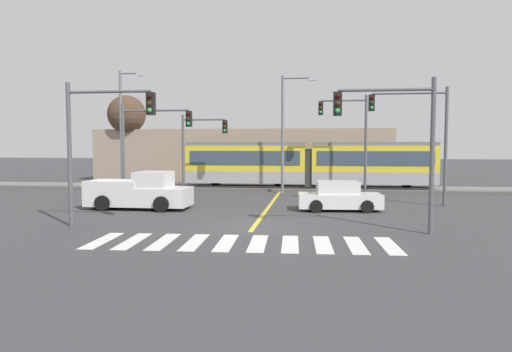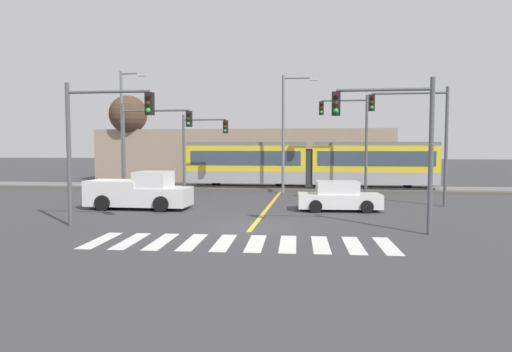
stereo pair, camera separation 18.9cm
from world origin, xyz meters
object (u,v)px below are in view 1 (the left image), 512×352
(traffic_light_near_right, at_px, (397,131))
(traffic_light_far_left, at_px, (199,141))
(sedan_crossing, at_px, (339,197))
(street_lamp_west, at_px, (123,124))
(street_lamp_centre, at_px, (286,126))
(traffic_light_mid_right, at_px, (420,127))
(traffic_light_far_right, at_px, (351,130))
(traffic_light_near_left, at_px, (98,131))
(pickup_truck, at_px, (142,193))
(traffic_light_mid_left, at_px, (147,136))
(light_rail_tram, at_px, (309,163))
(bare_tree_far_west, at_px, (127,115))

(traffic_light_near_right, xyz_separation_m, traffic_light_far_left, (-11.09, 13.50, -0.22))
(sedan_crossing, distance_m, street_lamp_west, 17.23)
(street_lamp_centre, bearing_deg, traffic_light_mid_right, -36.67)
(sedan_crossing, relative_size, traffic_light_far_right, 0.64)
(traffic_light_far_right, height_order, traffic_light_near_left, traffic_light_far_right)
(sedan_crossing, bearing_deg, pickup_truck, -176.05)
(pickup_truck, bearing_deg, street_lamp_west, 118.62)
(traffic_light_near_left, bearing_deg, traffic_light_near_right, 0.20)
(traffic_light_far_left, xyz_separation_m, traffic_light_mid_left, (-1.68, -5.45, 0.22))
(traffic_light_near_left, bearing_deg, street_lamp_centre, 64.43)
(light_rail_tram, height_order, traffic_light_far_right, traffic_light_far_right)
(sedan_crossing, distance_m, traffic_light_near_left, 12.13)
(street_lamp_west, distance_m, street_lamp_centre, 11.65)
(pickup_truck, relative_size, traffic_light_mid_right, 0.83)
(traffic_light_far_right, bearing_deg, traffic_light_mid_right, -57.39)
(pickup_truck, height_order, street_lamp_centre, street_lamp_centre)
(pickup_truck, bearing_deg, traffic_light_far_left, 82.94)
(bare_tree_far_west, bearing_deg, street_lamp_centre, -30.31)
(traffic_light_near_right, height_order, traffic_light_far_right, traffic_light_far_right)
(light_rail_tram, height_order, traffic_light_near_left, traffic_light_near_left)
(traffic_light_far_right, bearing_deg, light_rail_tram, 128.76)
(traffic_light_mid_left, xyz_separation_m, bare_tree_far_west, (-7.61, 15.05, 2.32))
(sedan_crossing, distance_m, traffic_light_near_right, 7.04)
(light_rail_tram, height_order, pickup_truck, light_rail_tram)
(traffic_light_mid_right, bearing_deg, street_lamp_centre, 143.33)
(light_rail_tram, height_order, traffic_light_mid_left, traffic_light_mid_left)
(traffic_light_near_right, bearing_deg, traffic_light_far_left, 129.42)
(pickup_truck, distance_m, traffic_light_mid_left, 4.14)
(traffic_light_near_right, xyz_separation_m, traffic_light_far_right, (-0.66, 13.59, 0.52))
(traffic_light_near_left, bearing_deg, traffic_light_far_right, 50.77)
(sedan_crossing, bearing_deg, traffic_light_near_right, -73.44)
(light_rail_tram, bearing_deg, traffic_light_mid_right, -54.79)
(sedan_crossing, distance_m, traffic_light_mid_left, 11.62)
(traffic_light_near_right, xyz_separation_m, street_lamp_centre, (-5.02, 14.11, 0.82))
(light_rail_tram, xyz_separation_m, sedan_crossing, (1.70, -11.09, -1.35))
(pickup_truck, bearing_deg, traffic_light_far_right, 35.88)
(traffic_light_mid_left, distance_m, bare_tree_far_west, 17.02)
(traffic_light_mid_left, bearing_deg, traffic_light_far_right, 24.60)
(light_rail_tram, bearing_deg, traffic_light_mid_left, -135.66)
(traffic_light_far_right, relative_size, street_lamp_west, 0.77)
(light_rail_tram, relative_size, traffic_light_near_left, 3.13)
(light_rail_tram, xyz_separation_m, traffic_light_mid_right, (6.16, -8.73, 2.33))
(pickup_truck, height_order, traffic_light_far_left, traffic_light_far_left)
(street_lamp_centre, bearing_deg, pickup_truck, -128.85)
(traffic_light_far_right, distance_m, bare_tree_far_west, 21.97)
(traffic_light_mid_left, bearing_deg, traffic_light_near_right, -32.19)
(sedan_crossing, distance_m, street_lamp_centre, 9.58)
(traffic_light_near_left, relative_size, street_lamp_west, 0.68)
(traffic_light_far_right, bearing_deg, pickup_truck, -144.12)
(light_rail_tram, distance_m, bare_tree_far_west, 18.39)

